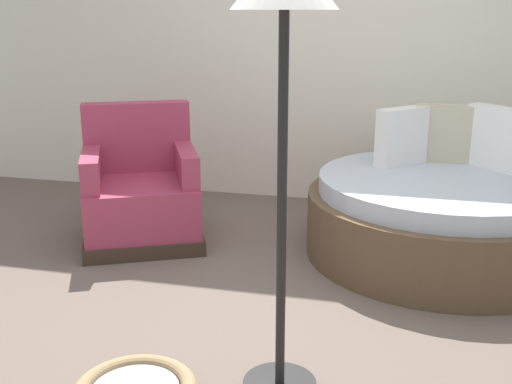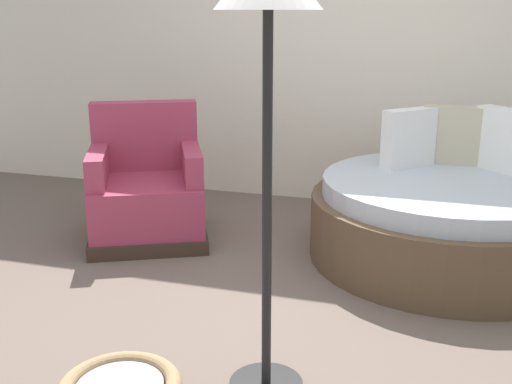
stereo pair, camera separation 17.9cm
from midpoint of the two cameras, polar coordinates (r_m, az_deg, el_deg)
name	(u,v)px [view 1 (the left image)]	position (r m, az deg, el deg)	size (l,w,h in m)	color
ground_plane	(272,317)	(3.40, -0.09, -11.43)	(8.00, 8.00, 0.02)	#66564C
back_wall	(333,17)	(5.22, 6.04, 15.67)	(8.00, 0.12, 3.04)	silver
round_daybed	(441,214)	(4.26, 15.49, -1.99)	(1.76, 1.76, 0.96)	brown
red_armchair	(141,194)	(4.47, -11.67, -0.18)	(1.07, 1.07, 0.94)	#38281E
floor_lamp	(284,23)	(2.34, 0.33, 15.22)	(0.40, 0.40, 1.82)	black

